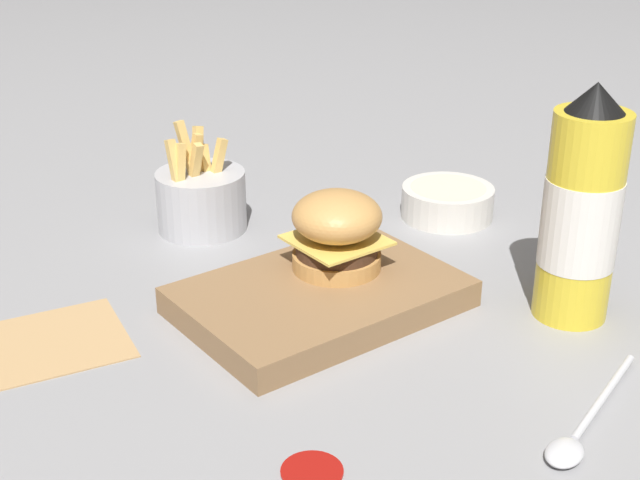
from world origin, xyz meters
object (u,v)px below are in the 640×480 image
(side_bowl, at_px, (447,201))
(ketchup_bottle, at_px, (581,213))
(fries_basket, at_px, (201,199))
(spoon, at_px, (579,432))
(serving_board, at_px, (320,297))
(burger, at_px, (337,231))

(side_bowl, bearing_deg, ketchup_bottle, 73.00)
(ketchup_bottle, height_order, side_bowl, ketchup_bottle)
(fries_basket, xyz_separation_m, spoon, (-0.03, 0.55, -0.03))
(side_bowl, height_order, spoon, side_bowl)
(ketchup_bottle, xyz_separation_m, side_bowl, (-0.08, -0.26, -0.09))
(serving_board, height_order, fries_basket, fries_basket)
(burger, relative_size, side_bowl, 0.81)
(serving_board, relative_size, fries_basket, 1.98)
(fries_basket, bearing_deg, burger, 97.38)
(spoon, bearing_deg, burger, -108.12)
(side_bowl, xyz_separation_m, spoon, (0.24, 0.40, -0.02))
(ketchup_bottle, xyz_separation_m, spoon, (0.16, 0.14, -0.11))
(fries_basket, xyz_separation_m, side_bowl, (-0.27, 0.16, -0.02))
(fries_basket, distance_m, side_bowl, 0.31)
(fries_basket, height_order, spoon, fries_basket)
(burger, xyz_separation_m, spoon, (-0.00, 0.32, -0.07))
(ketchup_bottle, distance_m, fries_basket, 0.46)
(burger, height_order, ketchup_bottle, ketchup_bottle)
(burger, xyz_separation_m, ketchup_bottle, (-0.16, 0.18, 0.04))
(fries_basket, bearing_deg, side_bowl, 150.15)
(fries_basket, bearing_deg, serving_board, 88.40)
(spoon, bearing_deg, side_bowl, -139.38)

